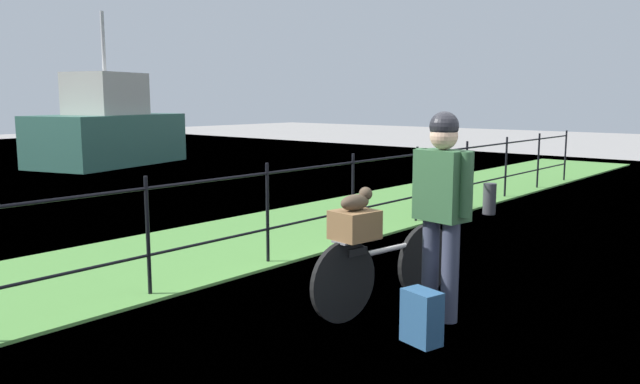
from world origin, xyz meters
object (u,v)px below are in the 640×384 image
at_px(terrier_dog, 357,201).
at_px(cyclist_person, 442,197).
at_px(bicycle_main, 385,269).
at_px(wooden_crate, 355,225).
at_px(moored_boat_near, 108,130).
at_px(mooring_bollard, 489,199).
at_px(backpack_on_paving, 422,317).

relative_size(terrier_dog, cyclist_person, 0.19).
bearing_deg(bicycle_main, wooden_crate, 171.36).
relative_size(wooden_crate, terrier_dog, 1.04).
xyz_separation_m(bicycle_main, cyclist_person, (0.10, -0.47, 0.65)).
distance_m(cyclist_person, moored_boat_near, 13.82).
relative_size(cyclist_person, moored_boat_near, 0.37).
bearing_deg(mooring_bollard, bicycle_main, -164.55).
bearing_deg(backpack_on_paving, bicycle_main, -20.96).
bearing_deg(terrier_dog, moored_boat_near, 67.26).
bearing_deg(mooring_bollard, moored_boat_near, 89.13).
relative_size(backpack_on_paving, mooring_bollard, 0.83).
xyz_separation_m(wooden_crate, moored_boat_near, (5.24, 12.44, 0.15)).
bearing_deg(cyclist_person, bicycle_main, 101.78).
relative_size(bicycle_main, backpack_on_paving, 4.13).
height_order(cyclist_person, mooring_bollard, cyclist_person).
bearing_deg(backpack_on_paving, moored_boat_near, -7.80).
bearing_deg(backpack_on_paving, cyclist_person, -58.36).
distance_m(wooden_crate, moored_boat_near, 13.50).
height_order(bicycle_main, moored_boat_near, moored_boat_near).
distance_m(wooden_crate, backpack_on_paving, 0.91).
bearing_deg(moored_boat_near, terrier_dog, -112.74).
xyz_separation_m(cyclist_person, backpack_on_paving, (-0.55, -0.17, -0.80)).
distance_m(bicycle_main, wooden_crate, 0.56).
height_order(bicycle_main, wooden_crate, wooden_crate).
xyz_separation_m(mooring_bollard, moored_boat_near, (0.17, 11.19, 0.69)).
height_order(terrier_dog, backpack_on_paving, terrier_dog).
bearing_deg(cyclist_person, terrier_dog, 129.59).
bearing_deg(moored_boat_near, bicycle_main, -111.34).
distance_m(bicycle_main, moored_boat_near, 13.43).
bearing_deg(wooden_crate, cyclist_person, -49.04).
relative_size(wooden_crate, moored_boat_near, 0.07).
xyz_separation_m(wooden_crate, terrier_dog, (0.02, -0.00, 0.19)).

